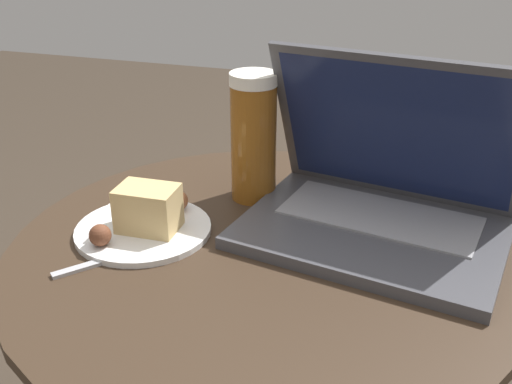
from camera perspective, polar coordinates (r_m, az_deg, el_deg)
name	(u,v)px	position (r m, az deg, el deg)	size (l,w,h in m)	color
table	(263,339)	(0.95, 0.64, -13.84)	(0.72, 0.72, 0.55)	#515156
napkin	(143,221)	(0.92, -10.68, -2.76)	(0.16, 0.12, 0.00)	silver
laptop	(380,198)	(0.88, 11.69, -0.56)	(0.40, 0.32, 0.26)	#47474C
beer_glass	(254,137)	(0.95, -0.24, 5.23)	(0.07, 0.07, 0.21)	brown
snack_plate	(145,219)	(0.88, -10.49, -2.56)	(0.20, 0.20, 0.07)	white
fork	(125,254)	(0.84, -12.33, -5.84)	(0.12, 0.14, 0.00)	#B2B2B7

